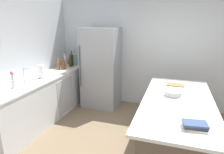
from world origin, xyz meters
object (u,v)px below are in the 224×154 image
wine_bottle (72,60)px  whiskey_bottle (64,64)px  syrup_bottle (70,62)px  cookbook_stack (195,126)px  gin_bottle (75,60)px  sink_faucet (24,75)px  cutting_board (175,85)px  soda_bottle (65,61)px  vinegar_bottle (58,64)px  flower_vase (13,83)px  kitchen_island (175,128)px  paper_towel_roll (41,72)px  mixing_bowl (173,93)px  hot_sauce_bottle (63,65)px  refrigerator (101,68)px

wine_bottle → whiskey_bottle: wine_bottle is taller
syrup_bottle → cookbook_stack: bearing=-38.8°
gin_bottle → syrup_bottle: (-0.03, -0.19, -0.02)m
sink_faucet → cutting_board: (2.65, 0.79, -0.17)m
soda_bottle → vinegar_bottle: (-0.01, -0.29, -0.02)m
flower_vase → cookbook_stack: size_ratio=1.07×
kitchen_island → gin_bottle: size_ratio=6.17×
paper_towel_roll → cookbook_stack: 3.01m
flower_vase → cutting_board: flower_vase is taller
mixing_bowl → sink_faucet: bearing=-175.1°
hot_sauce_bottle → kitchen_island: bearing=-25.1°
wine_bottle → vinegar_bottle: (-0.09, -0.48, -0.02)m
sink_faucet → gin_bottle: gin_bottle is taller
sink_faucet → flower_vase: (0.02, -0.31, -0.06)m
wine_bottle → soda_bottle: size_ratio=1.05×
hot_sauce_bottle → flower_vase: bearing=-89.6°
kitchen_island → cutting_board: cutting_board is taller
cutting_board → syrup_bottle: bearing=164.4°
sink_faucet → soda_bottle: bearing=89.8°
paper_towel_roll → wine_bottle: size_ratio=0.80×
gin_bottle → vinegar_bottle: size_ratio=1.09×
kitchen_island → flower_vase: 2.76m
kitchen_island → soda_bottle: 3.09m
paper_towel_roll → syrup_bottle: bearing=89.1°
paper_towel_roll → soda_bottle: 1.05m
paper_towel_roll → gin_bottle: gin_bottle is taller
sink_faucet → cutting_board: size_ratio=0.96×
mixing_bowl → wine_bottle: bearing=151.6°
cutting_board → mixing_bowl: bearing=-92.5°
syrup_bottle → vinegar_bottle: vinegar_bottle is taller
sink_faucet → mixing_bowl: size_ratio=1.15×
flower_vase → whiskey_bottle: size_ratio=1.00×
kitchen_island → wine_bottle: bearing=149.3°
kitchen_island → whiskey_bottle: whiskey_bottle is taller
wine_bottle → syrup_bottle: size_ratio=1.22×
mixing_bowl → refrigerator: bearing=142.6°
gin_bottle → wine_bottle: 0.10m
kitchen_island → syrup_bottle: bearing=150.9°
wine_bottle → cookbook_stack: wine_bottle is taller
sink_faucet → cutting_board: 2.77m
gin_bottle → hot_sauce_bottle: bearing=-105.6°
gin_bottle → mixing_bowl: gin_bottle is taller
flower_vase → hot_sauce_bottle: flower_vase is taller
kitchen_island → sink_faucet: bearing=-179.0°
flower_vase → hot_sauce_bottle: size_ratio=1.39×
gin_bottle → soda_bottle: size_ratio=0.99×
syrup_bottle → cutting_board: (2.56, -0.71, -0.13)m
vinegar_bottle → cookbook_stack: bearing=-32.8°
wine_bottle → cookbook_stack: bearing=-40.0°
whiskey_bottle → refrigerator: bearing=20.2°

